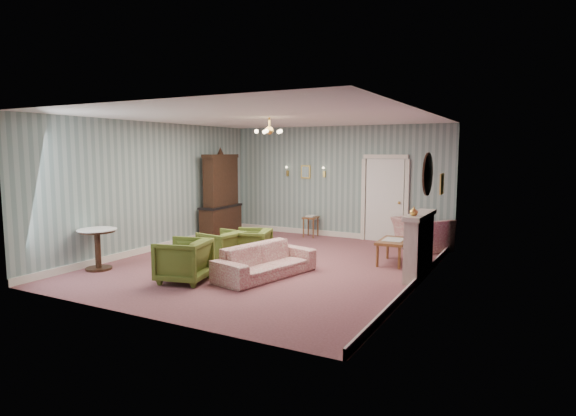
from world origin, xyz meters
The scene contains 27 objects.
floor centered at (0.00, 0.00, 0.00)m, with size 7.00×7.00×0.00m, color #8A5055.
ceiling centered at (0.00, 0.00, 2.90)m, with size 7.00×7.00×0.00m, color white.
wall_back centered at (0.00, 3.50, 1.45)m, with size 6.00×6.00×0.00m, color slate.
wall_front centered at (0.00, -3.50, 1.45)m, with size 6.00×6.00×0.00m, color slate.
wall_left centered at (-3.00, 0.00, 1.45)m, with size 7.00×7.00×0.00m, color slate.
wall_right centered at (3.00, 0.00, 1.45)m, with size 7.00×7.00×0.00m, color slate.
wall_right_floral centered at (2.98, 0.00, 1.45)m, with size 7.00×7.00×0.00m, color #B05878.
door centered at (1.30, 3.46, 1.08)m, with size 1.12×0.12×2.16m, color white, non-canonical shape.
olive_chair_a centered at (-0.65, -1.84, 0.41)m, with size 0.80×0.75×0.82m, color #556423.
olive_chair_b centered at (-0.84, -0.49, 0.37)m, with size 0.73×0.68×0.75m, color #556423.
olive_chair_c centered at (-0.41, -0.06, 0.38)m, with size 0.73×0.69×0.76m, color #556423.
sofa_chintz centered at (0.42, -0.88, 0.39)m, with size 1.98×0.58×0.78m, color #9C3F4B.
wingback_chair centered at (2.37, 2.86, 0.49)m, with size 1.13×0.73×0.99m, color #9C3F4B.
dresser centered at (-2.65, 2.00, 1.15)m, with size 0.48×1.38×2.30m, color black, non-canonical shape.
fireplace centered at (2.86, 0.40, 0.58)m, with size 0.30×1.40×1.16m, color beige, non-canonical shape.
mantel_vase centered at (2.84, 0.00, 1.23)m, with size 0.15×0.15×0.15m, color gold.
oval_mirror centered at (2.96, 0.40, 1.85)m, with size 0.04×0.76×0.84m, color white, non-canonical shape.
framed_print centered at (2.97, 1.75, 1.60)m, with size 0.04×0.34×0.42m, color gold, non-canonical shape.
coffee_table centered at (2.18, 1.18, 0.25)m, with size 0.53×0.96×0.49m, color brown, non-canonical shape.
side_table_black centered at (2.65, 1.15, 0.28)m, with size 0.37×0.37×0.55m, color black, non-canonical shape.
pedestal_table centered at (-2.65, -1.95, 0.40)m, with size 0.73×0.73×0.79m, color black, non-canonical shape.
nesting_table centered at (-0.59, 3.15, 0.29)m, with size 0.35×0.45×0.58m, color brown, non-canonical shape.
gilt_mirror_back centered at (-0.90, 3.46, 1.70)m, with size 0.28×0.06×0.36m, color gold, non-canonical shape.
sconce_left centered at (-1.45, 3.44, 1.70)m, with size 0.16×0.12×0.30m, color gold, non-canonical shape.
sconce_right centered at (-0.35, 3.44, 1.70)m, with size 0.16×0.12×0.30m, color gold, non-canonical shape.
chandelier centered at (0.00, 0.00, 2.63)m, with size 0.56×0.56×0.36m, color gold, non-canonical shape.
burgundy_cushion centered at (2.32, 2.71, 0.48)m, with size 0.38×0.10×0.38m, color maroon.
Camera 1 is at (4.74, -8.10, 2.24)m, focal length 29.74 mm.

